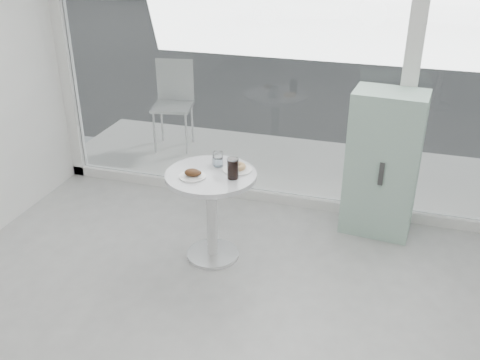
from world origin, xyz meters
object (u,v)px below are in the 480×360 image
(plate_fritter, at_px, (193,174))
(water_tumbler_a, at_px, (216,159))
(main_table, at_px, (211,198))
(plate_donut, at_px, (237,168))
(mint_cabinet, at_px, (383,164))
(patio_chair, at_px, (174,98))
(water_tumbler_b, at_px, (218,160))
(cola_glass, at_px, (233,169))

(plate_fritter, distance_m, water_tumbler_a, 0.29)
(main_table, height_order, plate_donut, plate_donut)
(mint_cabinet, relative_size, plate_donut, 5.58)
(patio_chair, xyz_separation_m, water_tumbler_a, (1.20, -1.90, 0.18))
(plate_fritter, relative_size, water_tumbler_b, 1.72)
(main_table, xyz_separation_m, plate_donut, (0.18, 0.12, 0.24))
(plate_donut, bearing_deg, plate_fritter, -142.58)
(main_table, height_order, water_tumbler_a, water_tumbler_a)
(main_table, distance_m, patio_chair, 2.40)
(plate_fritter, bearing_deg, main_table, 44.37)
(water_tumbler_b, distance_m, cola_glass, 0.25)
(mint_cabinet, bearing_deg, plate_donut, -140.83)
(plate_fritter, xyz_separation_m, water_tumbler_b, (0.12, 0.25, 0.03))
(plate_fritter, height_order, plate_donut, plate_fritter)
(mint_cabinet, height_order, water_tumbler_b, mint_cabinet)
(patio_chair, height_order, water_tumbler_b, patio_chair)
(water_tumbler_a, bearing_deg, mint_cabinet, 27.80)
(plate_donut, height_order, water_tumbler_a, water_tumbler_a)
(water_tumbler_b, bearing_deg, plate_fritter, -116.29)
(water_tumbler_a, xyz_separation_m, cola_glass, (0.20, -0.20, 0.03))
(cola_glass, bearing_deg, main_table, 171.01)
(patio_chair, relative_size, cola_glass, 6.25)
(plate_fritter, xyz_separation_m, water_tumbler_a, (0.10, 0.27, 0.02))
(plate_donut, bearing_deg, water_tumbler_b, 171.12)
(mint_cabinet, xyz_separation_m, plate_fritter, (-1.38, -0.95, 0.15))
(mint_cabinet, bearing_deg, plate_fritter, -140.05)
(main_table, relative_size, plate_donut, 3.31)
(plate_fritter, bearing_deg, cola_glass, 14.03)
(plate_fritter, relative_size, water_tumbler_a, 1.91)
(mint_cabinet, relative_size, patio_chair, 1.26)
(main_table, bearing_deg, plate_fritter, -135.63)
(patio_chair, relative_size, water_tumbler_b, 8.51)
(water_tumbler_a, distance_m, water_tumbler_b, 0.04)
(water_tumbler_b, bearing_deg, patio_chair, 122.40)
(mint_cabinet, distance_m, plate_donut, 1.32)
(main_table, relative_size, plate_fritter, 3.71)
(patio_chair, xyz_separation_m, water_tumbler_b, (1.22, -1.93, 0.19))
(patio_chair, relative_size, water_tumbler_a, 9.47)
(plate_fritter, height_order, water_tumbler_a, water_tumbler_a)
(main_table, bearing_deg, cola_glass, -8.99)
(plate_fritter, bearing_deg, patio_chair, 116.86)
(main_table, relative_size, mint_cabinet, 0.59)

